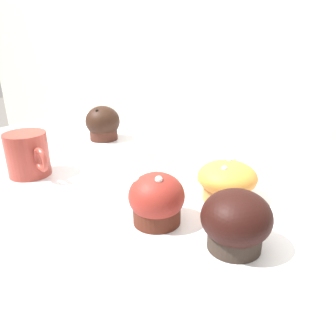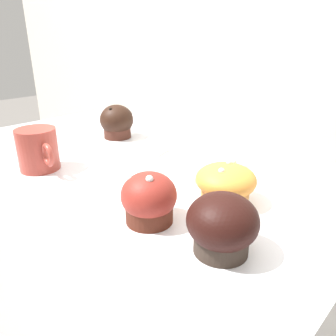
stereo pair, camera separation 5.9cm
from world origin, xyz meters
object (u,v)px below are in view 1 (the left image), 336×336
(serving_plate, at_px, (193,161))
(muffin_front_center, at_px, (157,200))
(muffin_back_left, at_px, (228,180))
(muffin_front_left, at_px, (103,124))
(muffin_back_right, at_px, (236,222))
(coffee_cup, at_px, (28,153))

(serving_plate, bearing_deg, muffin_front_center, -68.93)
(muffin_front_center, height_order, muffin_back_left, muffin_front_center)
(muffin_back_left, bearing_deg, muffin_front_left, 166.39)
(muffin_front_left, bearing_deg, muffin_front_center, -31.93)
(muffin_back_right, xyz_separation_m, serving_plate, (-0.22, 0.23, -0.04))
(serving_plate, bearing_deg, muffin_back_left, -36.71)
(coffee_cup, bearing_deg, muffin_back_left, 22.49)
(muffin_back_left, bearing_deg, muffin_back_right, -57.90)
(muffin_front_center, distance_m, serving_plate, 0.26)
(muffin_front_left, xyz_separation_m, serving_plate, (0.30, -0.00, -0.04))
(coffee_cup, xyz_separation_m, serving_plate, (0.23, 0.26, -0.04))
(muffin_front_left, distance_m, coffee_cup, 0.27)
(coffee_cup, bearing_deg, muffin_back_right, 3.98)
(muffin_back_left, height_order, muffin_front_left, muffin_front_left)
(muffin_back_left, relative_size, serving_plate, 0.50)
(coffee_cup, height_order, serving_plate, coffee_cup)
(muffin_back_left, bearing_deg, muffin_front_center, -109.48)
(muffin_back_right, relative_size, coffee_cup, 0.75)
(muffin_back_left, xyz_separation_m, muffin_back_right, (0.08, -0.12, 0.01))
(muffin_back_right, height_order, coffee_cup, coffee_cup)
(muffin_front_left, height_order, coffee_cup, muffin_front_left)
(muffin_front_left, relative_size, coffee_cup, 0.73)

